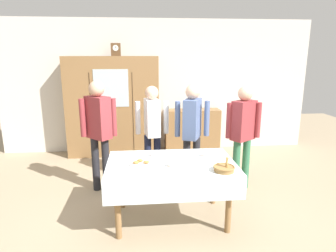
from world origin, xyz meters
TOP-DOWN VIEW (x-y plane):
  - ground_plane at (0.00, 0.00)m, footprint 12.00×12.00m
  - back_wall at (0.00, 2.65)m, footprint 6.40×0.10m
  - dining_table at (0.00, -0.23)m, footprint 1.52×0.97m
  - wall_cabinet at (-0.90, 2.35)m, footprint 1.80×0.46m
  - mantel_clock at (-0.80, 2.35)m, footprint 0.18×0.11m
  - bookshelf_low at (0.72, 2.41)m, footprint 1.13×0.35m
  - book_stack at (0.72, 2.41)m, footprint 0.15×0.22m
  - tea_cup_near_right at (-0.00, -0.36)m, footprint 0.13×0.13m
  - tea_cup_mid_left at (-0.19, 0.02)m, footprint 0.13×0.13m
  - tea_cup_far_right at (0.45, -0.05)m, footprint 0.13×0.13m
  - bread_basket at (0.55, -0.52)m, footprint 0.24×0.24m
  - pastry_plate at (-0.36, -0.24)m, footprint 0.28×0.28m
  - spoon_mid_right at (0.54, 0.12)m, footprint 0.12×0.02m
  - spoon_back_edge at (0.57, -0.18)m, footprint 0.12×0.02m
  - spoon_near_right at (0.29, -0.20)m, footprint 0.12×0.02m
  - person_behind_table_right at (1.15, 0.58)m, footprint 0.52×0.37m
  - person_near_right_end at (-0.18, 0.98)m, footprint 0.52×0.39m
  - person_behind_table_left at (-0.96, 0.71)m, footprint 0.52×0.39m
  - person_beside_shelf at (0.41, 0.70)m, footprint 0.52×0.41m

SIDE VIEW (x-z plane):
  - ground_plane at x=0.00m, z-range 0.00..0.00m
  - bookshelf_low at x=0.72m, z-range 0.00..0.89m
  - dining_table at x=0.00m, z-range 0.27..1.01m
  - spoon_mid_right at x=0.54m, z-range 0.75..0.75m
  - spoon_back_edge at x=0.57m, z-range 0.75..0.75m
  - spoon_near_right at x=0.29m, z-range 0.75..0.75m
  - pastry_plate at x=-0.36m, z-range 0.74..0.78m
  - tea_cup_near_right at x=0.00m, z-range 0.74..0.80m
  - tea_cup_far_right at x=0.45m, z-range 0.74..0.80m
  - tea_cup_mid_left at x=-0.19m, z-range 0.74..0.81m
  - bread_basket at x=0.55m, z-range 0.70..0.86m
  - person_near_right_end at x=-0.18m, z-range 0.16..1.70m
  - person_behind_table_right at x=1.15m, z-range 0.16..1.73m
  - book_stack at x=0.72m, z-range 0.89..1.00m
  - person_beside_shelf at x=0.41m, z-range 0.17..1.75m
  - wall_cabinet at x=-0.90m, z-range 0.00..1.97m
  - person_behind_table_left at x=-0.96m, z-range 0.18..1.82m
  - back_wall at x=0.00m, z-range 0.00..2.70m
  - mantel_clock at x=-0.80m, z-range 1.97..2.21m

